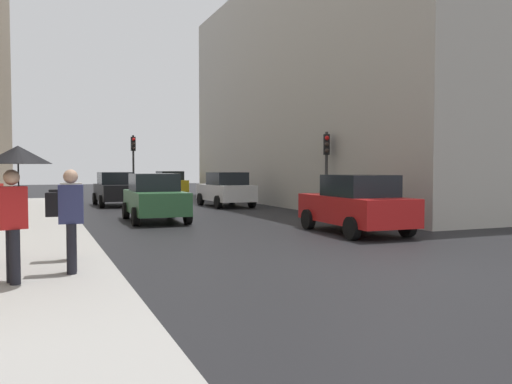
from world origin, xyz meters
The scene contains 13 objects.
ground_plane centered at (0.00, 0.00, 0.00)m, with size 120.00×120.00×0.00m, color black.
sidewalk_kerb centered at (-6.29, 6.00, 0.08)m, with size 2.65×40.00×0.16m, color #A8A5A0.
building_facade_right centered at (10.97, 17.11, 6.27)m, with size 12.00×25.34×12.54m, color #B2ADA3.
traffic_light_mid_street centered at (4.66, 10.37, 2.38)m, with size 0.34×0.45×3.45m.
traffic_light_far_median centered at (-0.98, 23.48, 2.72)m, with size 0.25×0.43×3.95m.
car_red_sedan centered at (2.56, 5.01, 0.88)m, with size 2.15×4.27×1.76m.
car_green_estate centered at (-2.29, 10.92, 0.88)m, with size 2.12×4.25×1.76m.
car_yellow_taxi centered at (2.57, 29.46, 0.88)m, with size 2.11×4.25×1.76m.
car_dark_suv centered at (-2.53, 19.82, 0.88)m, with size 2.08×4.23×1.76m.
car_white_compact centered at (2.64, 17.09, 0.88)m, with size 2.11×4.25×1.76m.
pedestrian_with_umbrella centered at (-6.56, 0.58, 1.84)m, with size 1.00×1.00×2.14m.
pedestrian_with_grey_backpack centered at (-5.79, 1.09, 1.16)m, with size 0.62×0.36×1.77m.
pedestrian_with_black_backpack centered at (-5.71, 2.47, 1.16)m, with size 0.62×0.36×1.77m.
Camera 1 is at (-6.24, -8.33, 1.94)m, focal length 36.74 mm.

